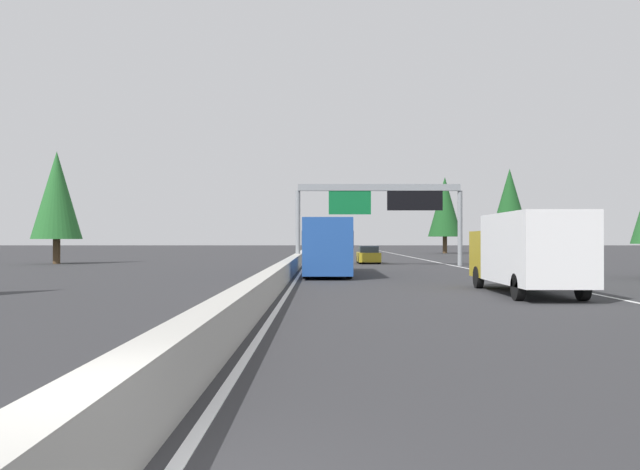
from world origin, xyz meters
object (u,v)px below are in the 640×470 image
box_truck_far_left (527,250)px  sedan_near_center (323,247)px  sign_gantry_overhead (381,201)px  conifer_left_near (57,195)px  bus_distant_a (327,244)px  conifer_right_mid (510,204)px  sedan_near_right (368,255)px  conifer_right_far (445,207)px

box_truck_far_left → sedan_near_center: box_truck_far_left is taller
sign_gantry_overhead → conifer_left_near: bearing=81.5°
bus_distant_a → conifer_right_mid: 40.35m
sign_gantry_overhead → bus_distant_a: (-13.22, 4.22, -3.21)m
box_truck_far_left → sedan_near_center: 97.50m
sign_gantry_overhead → sedan_near_right: 6.70m
bus_distant_a → sedan_near_center: size_ratio=2.61×
conifer_right_mid → conifer_left_near: 45.43m
sign_gantry_overhead → conifer_left_near: size_ratio=1.38×
bus_distant_a → sedan_near_right: bus_distant_a is taller
box_truck_far_left → conifer_right_far: conifer_right_far is taller
sedan_near_right → box_truck_far_left: bearing=-173.6°
sedan_near_right → conifer_left_near: conifer_left_near is taller
box_truck_far_left → sedan_near_right: size_ratio=1.93×
sign_gantry_overhead → conifer_right_mid: (21.68, -15.61, 0.90)m
box_truck_far_left → sedan_near_right: (32.35, 3.64, -0.93)m
sign_gantry_overhead → conifer_right_far: (45.76, -12.93, 1.66)m
sedan_near_center → conifer_right_far: conifer_right_far is taller
sign_gantry_overhead → sedan_near_right: bearing=7.1°
conifer_right_mid → conifer_left_near: bearing=113.0°
sedan_near_center → conifer_left_near: (-66.09, 21.85, 4.92)m
sedan_near_right → conifer_right_mid: 23.75m
sign_gantry_overhead → conifer_left_near: 26.50m
sign_gantry_overhead → conifer_right_far: size_ratio=1.17×
sign_gantry_overhead → bus_distant_a: size_ratio=1.10×
box_truck_far_left → conifer_left_near: conifer_left_near is taller
sign_gantry_overhead → conifer_right_far: conifer_right_far is taller
sedan_near_right → conifer_right_far: 43.23m
sedan_near_center → sedan_near_right: bearing=-176.7°
sedan_near_right → conifer_right_mid: size_ratio=0.46×
box_truck_far_left → conifer_right_mid: bearing=-14.5°
box_truck_far_left → bus_distant_a: size_ratio=0.74×
bus_distant_a → conifer_right_far: bearing=-16.2°
bus_distant_a → sedan_near_right: (18.37, -3.59, -1.03)m
box_truck_far_left → sedan_near_right: 32.57m
sedan_near_center → box_truck_far_left: bearing=-175.7°
sedan_near_right → conifer_right_mid: conifer_right_mid is taller
conifer_right_mid → box_truck_far_left: bearing=165.5°
bus_distant_a → conifer_right_mid: (34.90, -19.83, 4.11)m
conifer_right_mid → sign_gantry_overhead: bearing=144.2°
conifer_right_far → sedan_near_center: bearing=35.5°
box_truck_far_left → conifer_left_near: (31.13, 29.21, 3.99)m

